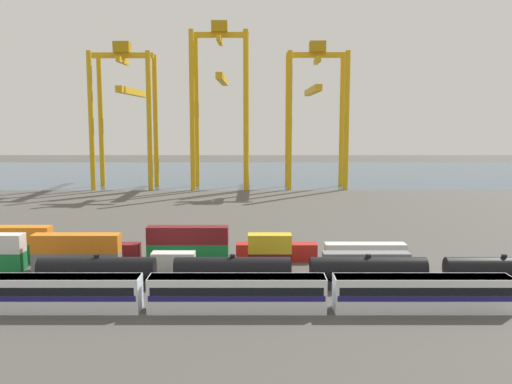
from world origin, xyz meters
name	(u,v)px	position (x,y,z in m)	size (l,w,h in m)	color
ground_plane	(213,215)	(0.00, 40.00, 0.00)	(420.00, 420.00, 0.00)	#4C4944
harbour_water	(233,173)	(0.00, 138.46, 0.00)	(400.00, 110.00, 0.01)	#384C60
passenger_train	(240,292)	(8.01, -22.90, 2.14)	(60.50, 3.14, 3.90)	silver
freight_tank_row	(303,272)	(15.66, -14.32, 2.01)	(65.63, 2.82, 4.28)	#232326
shipping_container_2	(80,261)	(-15.00, -6.21, 1.30)	(12.10, 2.44, 2.60)	slate
shipping_container_3	(79,243)	(-15.00, -6.21, 3.90)	(12.10, 2.44, 2.60)	orange
shipping_container_4	(176,261)	(-1.49, -6.21, 1.30)	(6.04, 2.44, 2.60)	silver
shipping_container_5	(272,261)	(12.01, -6.21, 1.30)	(6.04, 2.44, 2.60)	maroon
shipping_container_6	(272,243)	(12.01, -6.21, 3.90)	(6.04, 2.44, 2.60)	gold
shipping_container_7	(369,262)	(25.51, -6.21, 1.30)	(12.10, 2.44, 2.60)	slate
shipping_container_8	(14,252)	(-26.73, -0.52, 1.30)	(12.10, 2.44, 2.60)	#197538
shipping_container_9	(13,235)	(-26.73, -0.52, 3.90)	(12.10, 2.44, 2.60)	orange
shipping_container_10	(102,252)	(-13.43, -0.52, 1.30)	(12.10, 2.44, 2.60)	maroon
shipping_container_11	(191,252)	(-0.13, -0.52, 1.30)	(12.10, 2.44, 2.60)	#197538
shipping_container_12	(190,235)	(-0.13, -0.52, 3.90)	(12.10, 2.44, 2.60)	maroon
shipping_container_13	(279,252)	(13.18, -0.52, 1.30)	(12.10, 2.44, 2.60)	#AD211C
shipping_container_14	(368,252)	(26.48, -0.52, 1.30)	(12.10, 2.44, 2.60)	silver
gantry_crane_west	(129,101)	(-30.17, 93.53, 26.67)	(18.86, 41.22, 44.18)	gold
gantry_crane_central	(223,91)	(-0.79, 92.45, 29.79)	(17.42, 36.74, 50.18)	gold
gantry_crane_east	(318,101)	(28.59, 93.14, 26.71)	(18.58, 38.56, 44.28)	gold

